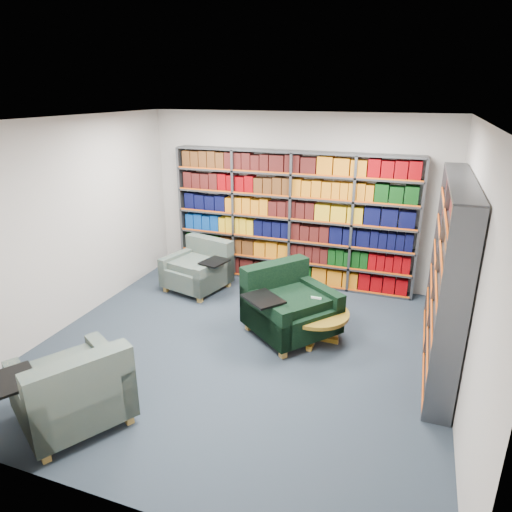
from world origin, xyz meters
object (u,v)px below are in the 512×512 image
(chair_teal_front, at_px, (74,394))
(coffee_table, at_px, (315,317))
(chair_teal_left, at_px, (200,269))
(chair_green_right, at_px, (287,307))

(chair_teal_front, xyz_separation_m, coffee_table, (1.83, 2.38, -0.02))
(chair_teal_left, relative_size, coffee_table, 1.31)
(coffee_table, bearing_deg, chair_teal_front, -127.44)
(chair_teal_left, bearing_deg, coffee_table, -25.47)
(chair_teal_front, relative_size, coffee_table, 1.50)
(chair_green_right, relative_size, chair_teal_front, 1.07)
(coffee_table, bearing_deg, chair_teal_left, 154.53)
(chair_teal_front, bearing_deg, chair_green_right, 60.24)
(chair_teal_front, height_order, coffee_table, chair_teal_front)
(chair_teal_front, bearing_deg, coffee_table, 52.56)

